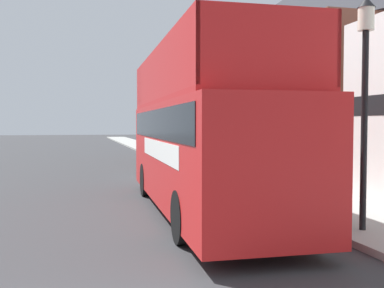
% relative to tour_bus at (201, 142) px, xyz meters
% --- Properties ---
extents(ground_plane, '(144.00, 144.00, 0.00)m').
position_rel_tour_bus_xyz_m(ground_plane, '(-3.57, 12.72, -1.83)').
color(ground_plane, '#333335').
extents(sidewalk, '(2.87, 108.00, 0.14)m').
position_rel_tour_bus_xyz_m(sidewalk, '(3.24, 9.72, -1.76)').
color(sidewalk, '#999993').
rests_on(sidewalk, ground_plane).
extents(brick_terrace_rear, '(6.00, 18.06, 8.95)m').
position_rel_tour_bus_xyz_m(brick_terrace_rear, '(7.68, 10.74, 2.65)').
color(brick_terrace_rear, brown).
rests_on(brick_terrace_rear, ground_plane).
extents(tour_bus, '(2.77, 9.87, 4.16)m').
position_rel_tour_bus_xyz_m(tour_bus, '(0.00, 0.00, 0.00)').
color(tour_bus, red).
rests_on(tour_bus, ground_plane).
extents(parked_car_ahead_of_bus, '(1.95, 4.48, 1.52)m').
position_rel_tour_bus_xyz_m(parked_car_ahead_of_bus, '(0.66, 7.86, -1.12)').
color(parked_car_ahead_of_bus, silver).
rests_on(parked_car_ahead_of_bus, ground_plane).
extents(lamp_post_nearest, '(0.35, 0.35, 4.69)m').
position_rel_tour_bus_xyz_m(lamp_post_nearest, '(2.50, -3.30, 1.55)').
color(lamp_post_nearest, black).
rests_on(lamp_post_nearest, sidewalk).
extents(lamp_post_second, '(0.35, 0.35, 5.20)m').
position_rel_tour_bus_xyz_m(lamp_post_second, '(2.31, 4.38, 1.85)').
color(lamp_post_second, black).
rests_on(lamp_post_second, sidewalk).
extents(lamp_post_third, '(0.35, 0.35, 5.17)m').
position_rel_tour_bus_xyz_m(lamp_post_third, '(2.24, 12.05, 1.84)').
color(lamp_post_third, black).
rests_on(lamp_post_third, sidewalk).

